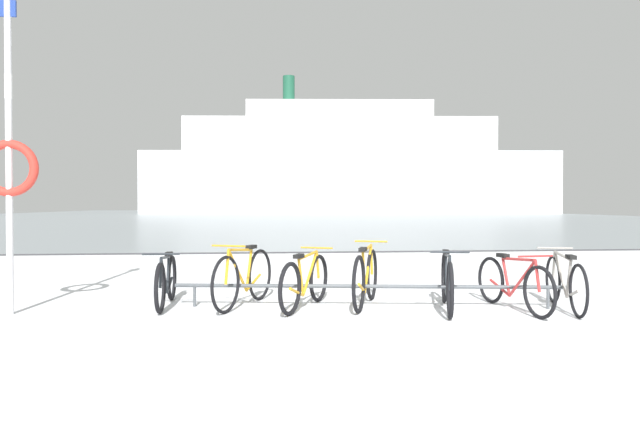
{
  "coord_description": "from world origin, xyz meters",
  "views": [
    {
      "loc": [
        -2.11,
        -5.39,
        1.36
      ],
      "look_at": [
        -1.07,
        5.62,
        1.17
      ],
      "focal_mm": 31.0,
      "sensor_mm": 36.0,
      "label": 1
    }
  ],
  "objects": [
    {
      "name": "ferry_ship",
      "position": [
        9.21,
        74.29,
        6.67
      ],
      "size": [
        58.94,
        14.3,
        19.91
      ],
      "color": "silver",
      "rests_on": "ground"
    },
    {
      "name": "bicycle_4",
      "position": [
        0.17,
        1.46,
        0.36
      ],
      "size": [
        0.59,
        1.73,
        0.79
      ],
      "color": "black",
      "rests_on": "ground"
    },
    {
      "name": "bicycle_3",
      "position": [
        -0.81,
        1.84,
        0.38
      ],
      "size": [
        0.68,
        1.63,
        0.85
      ],
      "color": "black",
      "rests_on": "ground"
    },
    {
      "name": "bike_rack",
      "position": [
        -0.79,
        1.72,
        0.27
      ],
      "size": [
        5.09,
        0.72,
        0.31
      ],
      "color": "#4C5156",
      "rests_on": "ground"
    },
    {
      "name": "bicycle_2",
      "position": [
        -1.62,
        1.77,
        0.35
      ],
      "size": [
        0.78,
        1.54,
        0.77
      ],
      "color": "black",
      "rests_on": "ground"
    },
    {
      "name": "bicycle_6",
      "position": [
        1.68,
        1.34,
        0.35
      ],
      "size": [
        0.53,
        1.66,
        0.77
      ],
      "color": "black",
      "rests_on": "ground"
    },
    {
      "name": "bicycle_0",
      "position": [
        -3.45,
        2.05,
        0.34
      ],
      "size": [
        0.46,
        1.59,
        0.74
      ],
      "color": "black",
      "rests_on": "ground"
    },
    {
      "name": "rescue_post",
      "position": [
        -5.26,
        1.7,
        1.91
      ],
      "size": [
        0.7,
        0.11,
        3.99
      ],
      "color": "silver",
      "rests_on": "ground"
    },
    {
      "name": "bicycle_1",
      "position": [
        -2.43,
        1.97,
        0.38
      ],
      "size": [
        0.76,
        1.6,
        0.85
      ],
      "color": "black",
      "rests_on": "ground"
    },
    {
      "name": "ground",
      "position": [
        0.0,
        53.9,
        -0.04
      ],
      "size": [
        80.0,
        132.0,
        0.08
      ],
      "color": "white"
    },
    {
      "name": "bicycle_5",
      "position": [
        1.01,
        1.36,
        0.34
      ],
      "size": [
        0.46,
        1.7,
        0.75
      ],
      "color": "black",
      "rests_on": "ground"
    }
  ]
}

